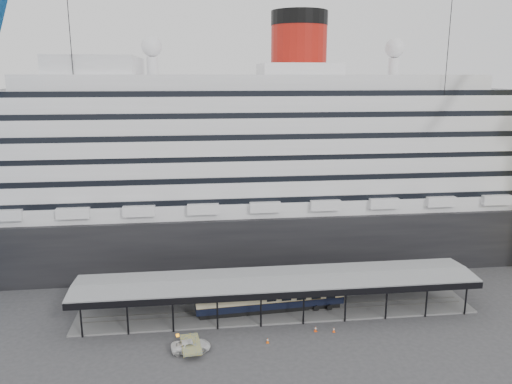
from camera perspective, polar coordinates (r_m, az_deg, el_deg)
ground at (r=68.69m, az=3.14°, el=-15.30°), size 200.00×200.00×0.00m
cruise_ship at (r=93.20m, az=-0.12°, el=4.28°), size 130.00×30.00×43.90m
platform_canopy at (r=72.03m, az=2.46°, el=-11.77°), size 56.00×9.18×5.30m
port_truck at (r=63.97m, az=-7.46°, el=-17.02°), size 4.98×2.72×1.32m
pullman_carriage at (r=71.82m, az=1.63°, el=-11.71°), size 21.18×4.21×20.66m
traffic_cone_left at (r=65.22m, az=1.34°, el=-16.59°), size 0.45×0.45×0.70m
traffic_cone_mid at (r=68.15m, az=6.82°, el=-15.26°), size 0.48×0.48×0.75m
traffic_cone_right at (r=68.34m, az=8.89°, el=-15.29°), size 0.34×0.34×0.66m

